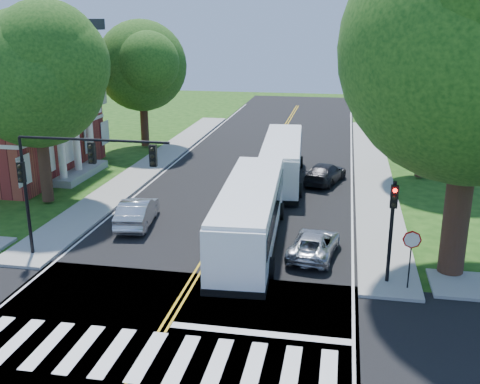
% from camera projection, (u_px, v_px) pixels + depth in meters
% --- Properties ---
extents(ground, '(140.00, 140.00, 0.00)m').
position_uv_depth(ground, '(152.00, 348.00, 19.21)').
color(ground, '#173F0F').
rests_on(ground, ground).
extents(road, '(14.00, 96.00, 0.01)m').
position_uv_depth(road, '(245.00, 194.00, 36.11)').
color(road, black).
rests_on(road, ground).
extents(cross_road, '(60.00, 12.00, 0.01)m').
position_uv_depth(cross_road, '(152.00, 348.00, 19.20)').
color(cross_road, black).
rests_on(cross_road, ground).
extents(center_line, '(0.36, 70.00, 0.01)m').
position_uv_depth(center_line, '(255.00, 177.00, 39.86)').
color(center_line, gold).
rests_on(center_line, road).
extents(edge_line_w, '(0.12, 70.00, 0.01)m').
position_uv_depth(edge_line_w, '(163.00, 173.00, 41.06)').
color(edge_line_w, silver).
rests_on(edge_line_w, road).
extents(edge_line_e, '(0.12, 70.00, 0.01)m').
position_uv_depth(edge_line_e, '(352.00, 182.00, 38.66)').
color(edge_line_e, silver).
rests_on(edge_line_e, road).
extents(crosswalk, '(12.60, 3.00, 0.01)m').
position_uv_depth(crosswalk, '(147.00, 356.00, 18.73)').
color(crosswalk, silver).
rests_on(crosswalk, road).
extents(stop_bar, '(6.60, 0.40, 0.01)m').
position_uv_depth(stop_bar, '(260.00, 333.00, 20.09)').
color(stop_bar, silver).
rests_on(stop_bar, road).
extents(sidewalk_nw, '(2.60, 40.00, 0.15)m').
position_uv_depth(sidewalk_nw, '(157.00, 161.00, 44.12)').
color(sidewalk_nw, gray).
rests_on(sidewalk_nw, ground).
extents(sidewalk_ne, '(2.60, 40.00, 0.15)m').
position_uv_depth(sidewalk_ne, '(372.00, 171.00, 41.20)').
color(sidewalk_ne, gray).
rests_on(sidewalk_ne, ground).
extents(tree_ne_big, '(10.80, 10.80, 14.91)m').
position_uv_depth(tree_ne_big, '(477.00, 50.00, 21.94)').
color(tree_ne_big, '#362215').
rests_on(tree_ne_big, ground).
extents(tree_west_near, '(8.00, 8.00, 11.40)m').
position_uv_depth(tree_west_near, '(35.00, 78.00, 32.15)').
color(tree_west_near, '#362215').
rests_on(tree_west_near, ground).
extents(tree_west_far, '(7.60, 7.60, 10.67)m').
position_uv_depth(tree_west_far, '(142.00, 66.00, 47.24)').
color(tree_west_far, '#362215').
rests_on(tree_west_far, ground).
extents(tree_east_mid, '(8.40, 8.40, 11.93)m').
position_uv_depth(tree_east_mid, '(430.00, 65.00, 37.40)').
color(tree_east_mid, '#362215').
rests_on(tree_east_mid, ground).
extents(tree_east_far, '(7.20, 7.20, 10.34)m').
position_uv_depth(tree_east_far, '(417.00, 63.00, 52.54)').
color(tree_east_far, '#362215').
rests_on(tree_east_far, ground).
extents(signal_nw, '(7.15, 0.46, 5.66)m').
position_uv_depth(signal_nw, '(70.00, 169.00, 24.98)').
color(signal_nw, black).
rests_on(signal_nw, ground).
extents(signal_ne, '(0.30, 0.46, 4.40)m').
position_uv_depth(signal_ne, '(392.00, 219.00, 22.93)').
color(signal_ne, black).
rests_on(signal_ne, ground).
extents(stop_sign, '(0.76, 0.08, 2.53)m').
position_uv_depth(stop_sign, '(411.00, 246.00, 22.64)').
color(stop_sign, black).
rests_on(stop_sign, ground).
extents(bus_lead, '(3.39, 12.12, 3.10)m').
position_uv_depth(bus_lead, '(250.00, 214.00, 27.49)').
color(bus_lead, white).
rests_on(bus_lead, road).
extents(bus_follow, '(3.40, 11.72, 2.99)m').
position_uv_depth(bus_follow, '(282.00, 159.00, 38.40)').
color(bus_follow, white).
rests_on(bus_follow, road).
extents(hatchback, '(2.20, 4.71, 1.50)m').
position_uv_depth(hatchback, '(137.00, 212.00, 30.46)').
color(hatchback, '#AEB0B5').
rests_on(hatchback, road).
extents(suv, '(2.56, 4.53, 1.20)m').
position_uv_depth(suv, '(314.00, 244.00, 26.53)').
color(suv, '#B4B6BC').
rests_on(suv, road).
extents(dark_sedan, '(3.13, 5.01, 1.35)m').
position_uv_depth(dark_sedan, '(325.00, 173.00, 38.37)').
color(dark_sedan, black).
rests_on(dark_sedan, road).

